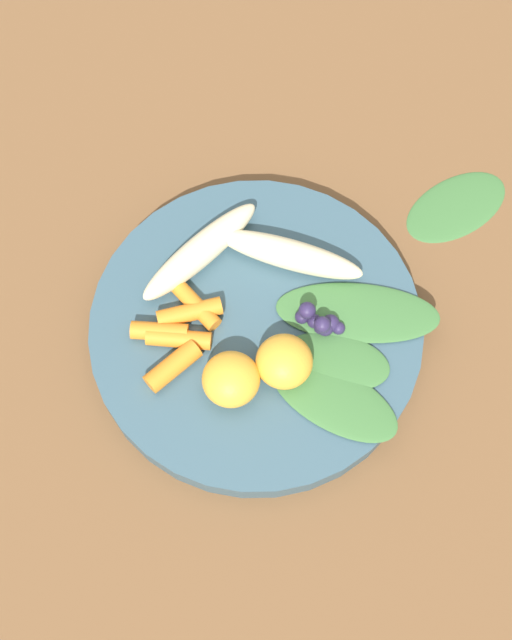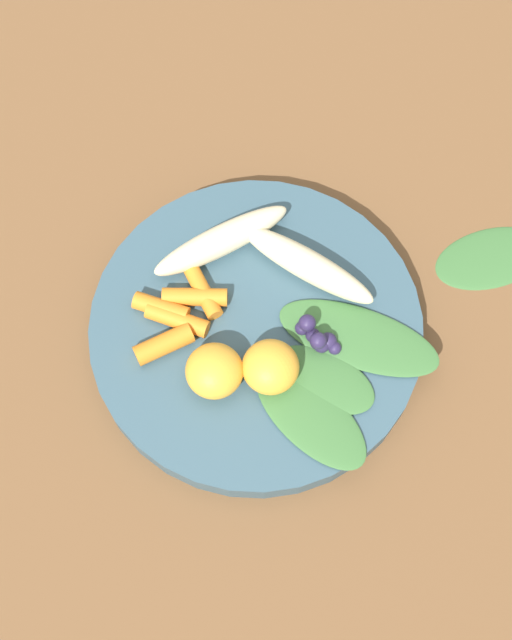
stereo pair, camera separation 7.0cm
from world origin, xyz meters
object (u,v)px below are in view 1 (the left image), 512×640
object	(u,v)px
bowl	(256,330)
orange_segment_near	(284,361)
banana_peeled_right	(290,254)
banana_peeled_left	(200,251)
kale_leaf_stray	(457,206)

from	to	relation	value
bowl	orange_segment_near	size ratio (longest dim) A/B	6.07
banana_peeled_right	banana_peeled_left	bearing A→B (deg)	14.91
kale_leaf_stray	banana_peeled_right	bearing A→B (deg)	170.85
banana_peeled_right	orange_segment_near	xyz separation A→B (m)	(-0.10, 0.02, 0.00)
bowl	banana_peeled_right	xyz separation A→B (m)	(0.06, -0.04, 0.03)
bowl	banana_peeled_left	distance (m)	0.08
orange_segment_near	kale_leaf_stray	bearing A→B (deg)	-50.86
bowl	orange_segment_near	distance (m)	0.05
bowl	kale_leaf_stray	bearing A→B (deg)	-61.99
banana_peeled_left	kale_leaf_stray	size ratio (longest dim) A/B	1.21
banana_peeled_left	kale_leaf_stray	distance (m)	0.24
kale_leaf_stray	banana_peeled_left	bearing A→B (deg)	162.85
banana_peeled_left	orange_segment_near	size ratio (longest dim) A/B	2.77
orange_segment_near	banana_peeled_left	bearing A→B (deg)	28.14
bowl	banana_peeled_left	xyz separation A→B (m)	(0.07, 0.04, 0.03)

